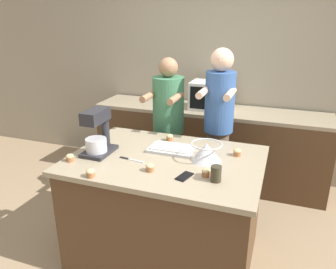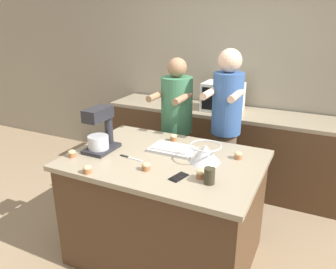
{
  "view_description": "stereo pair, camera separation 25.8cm",
  "coord_description": "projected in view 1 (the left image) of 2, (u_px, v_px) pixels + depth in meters",
  "views": [
    {
      "loc": [
        0.83,
        -2.23,
        2.0
      ],
      "look_at": [
        0.0,
        0.05,
        1.11
      ],
      "focal_mm": 35.0,
      "sensor_mm": 36.0,
      "label": 1
    },
    {
      "loc": [
        1.07,
        -2.13,
        2.0
      ],
      "look_at": [
        0.0,
        0.05,
        1.11
      ],
      "focal_mm": 35.0,
      "sensor_mm": 36.0,
      "label": 2
    }
  ],
  "objects": [
    {
      "name": "cell_phone",
      "position": [
        184.0,
        176.0,
        2.29
      ],
      "size": [
        0.1,
        0.16,
        0.01
      ],
      "color": "black",
      "rests_on": "island_counter"
    },
    {
      "name": "microwave_oven",
      "position": [
        210.0,
        95.0,
        3.88
      ],
      "size": [
        0.45,
        0.34,
        0.32
      ],
      "color": "silver",
      "rests_on": "back_counter"
    },
    {
      "name": "cupcake_5",
      "position": [
        237.0,
        152.0,
        2.63
      ],
      "size": [
        0.06,
        0.06,
        0.06
      ],
      "color": "#9E6038",
      "rests_on": "island_counter"
    },
    {
      "name": "knife",
      "position": [
        130.0,
        159.0,
        2.57
      ],
      "size": [
        0.22,
        0.04,
        0.01
      ],
      "color": "#BCBCC1",
      "rests_on": "island_counter"
    },
    {
      "name": "cupcake_2",
      "position": [
        170.0,
        137.0,
        2.95
      ],
      "size": [
        0.06,
        0.06,
        0.06
      ],
      "color": "#9E6038",
      "rests_on": "island_counter"
    },
    {
      "name": "drinking_glass",
      "position": [
        216.0,
        174.0,
        2.22
      ],
      "size": [
        0.07,
        0.07,
        0.11
      ],
      "color": "#332D1E",
      "rests_on": "island_counter"
    },
    {
      "name": "baking_tray",
      "position": [
        171.0,
        149.0,
        2.73
      ],
      "size": [
        0.38,
        0.23,
        0.04
      ],
      "color": "#BCBCC1",
      "rests_on": "island_counter"
    },
    {
      "name": "cupcake_4",
      "position": [
        206.0,
        172.0,
        2.3
      ],
      "size": [
        0.06,
        0.06,
        0.06
      ],
      "color": "#9E6038",
      "rests_on": "island_counter"
    },
    {
      "name": "back_wall",
      "position": [
        217.0,
        70.0,
        4.1
      ],
      "size": [
        10.0,
        0.06,
        2.7
      ],
      "color": "gray",
      "rests_on": "ground_plane"
    },
    {
      "name": "stand_mixer",
      "position": [
        98.0,
        134.0,
        2.64
      ],
      "size": [
        0.2,
        0.3,
        0.37
      ],
      "color": "#232328",
      "rests_on": "island_counter"
    },
    {
      "name": "back_counter",
      "position": [
        208.0,
        145.0,
        4.1
      ],
      "size": [
        2.8,
        0.6,
        0.94
      ],
      "color": "#4C331E",
      "rests_on": "ground_plane"
    },
    {
      "name": "cupcake_1",
      "position": [
        90.0,
        173.0,
        2.29
      ],
      "size": [
        0.06,
        0.06,
        0.06
      ],
      "color": "#9E6038",
      "rests_on": "island_counter"
    },
    {
      "name": "person_left",
      "position": [
        168.0,
        131.0,
        3.43
      ],
      "size": [
        0.34,
        0.5,
        1.61
      ],
      "color": "brown",
      "rests_on": "ground_plane"
    },
    {
      "name": "ground_plane",
      "position": [
        166.0,
        253.0,
        2.92
      ],
      "size": [
        16.0,
        16.0,
        0.0
      ],
      "primitive_type": "plane",
      "color": "#937A5B"
    },
    {
      "name": "island_counter",
      "position": [
        166.0,
        208.0,
        2.76
      ],
      "size": [
        1.52,
        1.08,
        0.93
      ],
      "color": "#4C331E",
      "rests_on": "ground_plane"
    },
    {
      "name": "cupcake_3",
      "position": [
        150.0,
        167.0,
        2.37
      ],
      "size": [
        0.06,
        0.06,
        0.06
      ],
      "color": "#9E6038",
      "rests_on": "island_counter"
    },
    {
      "name": "mixing_bowl",
      "position": [
        206.0,
        151.0,
        2.53
      ],
      "size": [
        0.25,
        0.25,
        0.14
      ],
      "color": "#BCBCC1",
      "rests_on": "island_counter"
    },
    {
      "name": "person_right",
      "position": [
        218.0,
        130.0,
        3.23
      ],
      "size": [
        0.31,
        0.48,
        1.72
      ],
      "color": "brown",
      "rests_on": "ground_plane"
    },
    {
      "name": "cupcake_0",
      "position": [
        70.0,
        158.0,
        2.53
      ],
      "size": [
        0.06,
        0.06,
        0.06
      ],
      "color": "#9E6038",
      "rests_on": "island_counter"
    }
  ]
}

